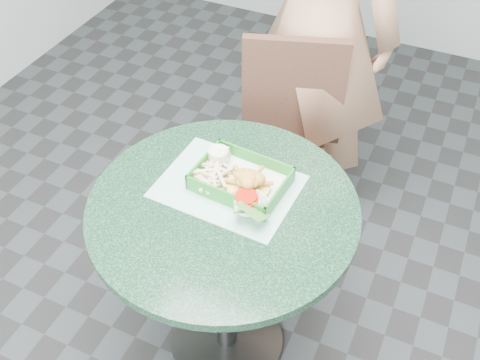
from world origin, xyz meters
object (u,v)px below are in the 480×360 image
at_px(dining_chair, 282,139).
at_px(crab_sandwich, 249,186).
at_px(food_basket, 241,186).
at_px(sauce_ramekin, 216,160).
at_px(cafe_table, 224,246).

bearing_deg(dining_chair, crab_sandwich, -98.05).
distance_m(food_basket, sauce_ramekin, 0.12).
height_order(cafe_table, crab_sandwich, crab_sandwich).
xyz_separation_m(cafe_table, food_basket, (0.01, 0.10, 0.19)).
distance_m(dining_chair, food_basket, 0.58).
bearing_deg(crab_sandwich, cafe_table, -124.56).
bearing_deg(food_basket, dining_chair, 96.41).
xyz_separation_m(food_basket, sauce_ramekin, (-0.10, 0.04, 0.03)).
relative_size(food_basket, sauce_ramekin, 4.21).
height_order(dining_chair, food_basket, dining_chair).
bearing_deg(cafe_table, food_basket, 81.63).
distance_m(food_basket, crab_sandwich, 0.05).
relative_size(crab_sandwich, sauce_ramekin, 2.04).
relative_size(dining_chair, crab_sandwich, 7.10).
relative_size(cafe_table, food_basket, 3.00).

